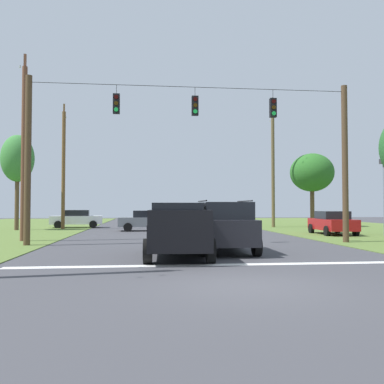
{
  "coord_description": "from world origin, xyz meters",
  "views": [
    {
      "loc": [
        -2.2,
        -9.54,
        1.81
      ],
      "look_at": [
        -0.23,
        8.69,
        2.45
      ],
      "focal_mm": 39.28,
      "sensor_mm": 36.0,
      "label": 1
    }
  ],
  "objects": [
    {
      "name": "ground_plane",
      "position": [
        0.0,
        0.0,
        0.0
      ],
      "size": [
        120.0,
        120.0,
        0.0
      ],
      "primitive_type": "plane",
      "color": "#3D3D42"
    },
    {
      "name": "tree_roadside_right",
      "position": [
        12.58,
        26.69,
        4.85
      ],
      "size": [
        3.89,
        3.89,
        6.6
      ],
      "color": "brown",
      "rests_on": "ground"
    },
    {
      "name": "tree_roadside_far_right",
      "position": [
        -12.07,
        23.8,
        5.45
      ],
      "size": [
        2.48,
        2.48,
        7.32
      ],
      "color": "brown",
      "rests_on": "ground"
    },
    {
      "name": "lane_dash_0",
      "position": [
        0.0,
        9.38,
        0.0
      ],
      "size": [
        2.5,
        0.15,
        0.01
      ],
      "primitive_type": "cube",
      "rotation": [
        0.0,
        0.0,
        1.57
      ],
      "color": "white",
      "rests_on": "ground"
    },
    {
      "name": "lane_dash_1",
      "position": [
        0.0,
        16.36,
        0.0
      ],
      "size": [
        2.5,
        0.15,
        0.01
      ],
      "primitive_type": "cube",
      "rotation": [
        0.0,
        0.0,
        1.57
      ],
      "color": "white",
      "rests_on": "ground"
    },
    {
      "name": "distant_car_far_parked",
      "position": [
        -2.16,
        22.14,
        0.79
      ],
      "size": [
        4.36,
        2.13,
        1.52
      ],
      "color": "slate",
      "rests_on": "ground"
    },
    {
      "name": "overhead_signal_span",
      "position": [
        0.04,
        10.6,
        4.38
      ],
      "size": [
        15.76,
        0.31,
        7.95
      ],
      "color": "#4F3A26",
      "rests_on": "ground"
    },
    {
      "name": "distant_car_oncoming",
      "position": [
        9.7,
        16.39,
        0.79
      ],
      "size": [
        2.2,
        4.39,
        1.52
      ],
      "color": "maroon",
      "rests_on": "ground"
    },
    {
      "name": "lane_dash_2",
      "position": [
        0.0,
        23.62,
        0.0
      ],
      "size": [
        2.5,
        0.15,
        0.01
      ],
      "primitive_type": "cube",
      "rotation": [
        0.0,
        0.0,
        1.57
      ],
      "color": "white",
      "rests_on": "ground"
    },
    {
      "name": "pickup_truck",
      "position": [
        -1.08,
        5.72,
        0.97
      ],
      "size": [
        2.47,
        5.48,
        1.95
      ],
      "color": "black",
      "rests_on": "ground"
    },
    {
      "name": "distant_car_crossing_white",
      "position": [
        -8.17,
        27.36,
        0.79
      ],
      "size": [
        4.43,
        2.3,
        1.52
      ],
      "color": "silver",
      "rests_on": "ground"
    },
    {
      "name": "utility_pole_mid_right",
      "position": [
        8.77,
        26.02,
        5.66
      ],
      "size": [
        0.29,
        1.85,
        11.39
      ],
      "color": "brown",
      "rests_on": "ground"
    },
    {
      "name": "stop_bar_stripe",
      "position": [
        0.0,
        3.38,
        0.0
      ],
      "size": [
        12.9,
        0.45,
        0.01
      ],
      "primitive_type": "cube",
      "color": "white",
      "rests_on": "ground"
    },
    {
      "name": "suv_black",
      "position": [
        0.85,
        7.08,
        1.06
      ],
      "size": [
        2.28,
        4.83,
        2.05
      ],
      "color": "black",
      "rests_on": "ground"
    },
    {
      "name": "utility_pole_mid_left",
      "position": [
        -8.85,
        24.93,
        4.91
      ],
      "size": [
        0.28,
        1.74,
        10.1
      ],
      "color": "brown",
      "rests_on": "ground"
    },
    {
      "name": "utility_pole_near_left",
      "position": [
        -8.61,
        13.15,
        4.79
      ],
      "size": [
        0.27,
        1.78,
        9.86
      ],
      "color": "brown",
      "rests_on": "ground"
    }
  ]
}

